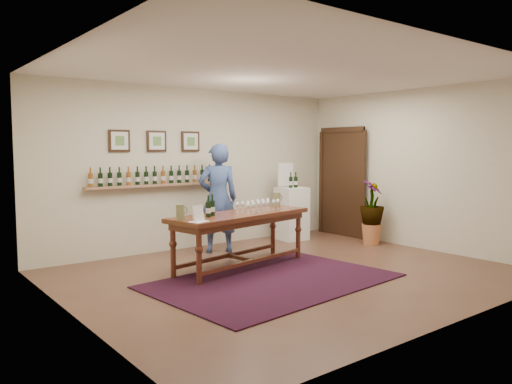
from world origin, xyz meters
TOP-DOWN VIEW (x-y plane):
  - ground at (0.00, 0.00)m, footprint 6.00×6.00m
  - room_shell at (2.11, 1.86)m, footprint 6.00×6.00m
  - rug at (-0.46, -0.16)m, footprint 3.33×2.38m
  - tasting_table at (-0.35, 0.71)m, footprint 2.40×1.13m
  - table_glasses at (0.01, 0.75)m, footprint 1.19×0.56m
  - table_bottles at (-0.90, 0.67)m, footprint 0.31×0.18m
  - pitcher_left at (-1.42, 0.59)m, footprint 0.16×0.16m
  - pitcher_right at (0.65, 1.07)m, footprint 0.15×0.15m
  - menu_card at (-1.31, 0.34)m, footprint 0.28×0.24m
  - display_pedestal at (1.78, 1.97)m, footprint 0.54×0.54m
  - pedestal_bottles at (1.77, 1.91)m, footprint 0.27×0.09m
  - info_sign at (1.76, 2.12)m, footprint 0.36×0.04m
  - potted_plant at (2.60, 0.70)m, footprint 0.74×0.74m
  - person at (0.01, 1.86)m, footprint 0.79×0.67m

SIDE VIEW (x-z plane):
  - ground at x=0.00m, z-range 0.00..0.00m
  - rug at x=-0.46m, z-range 0.00..0.02m
  - display_pedestal at x=1.78m, z-range 0.00..1.01m
  - potted_plant at x=2.60m, z-range 0.09..1.11m
  - tasting_table at x=-0.35m, z-range 0.29..1.11m
  - table_glasses at x=0.01m, z-range 0.82..0.98m
  - person at x=0.01m, z-range 0.00..1.84m
  - pitcher_left at x=-1.42m, z-range 0.82..1.03m
  - menu_card at x=-1.31m, z-range 0.82..1.03m
  - pitcher_right at x=0.65m, z-range 0.82..1.04m
  - table_bottles at x=-0.90m, z-range 0.82..1.14m
  - room_shell at x=2.11m, z-range -1.88..4.12m
  - pedestal_bottles at x=1.77m, z-range 1.01..1.28m
  - info_sign at x=1.76m, z-range 1.01..1.50m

